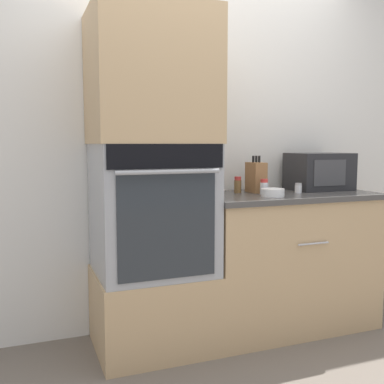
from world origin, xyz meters
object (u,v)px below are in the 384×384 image
(microwave, at_px, (319,171))
(condiment_jar_near, at_px, (298,188))
(wall_oven, at_px, (152,209))
(condiment_jar_mid, at_px, (238,185))
(condiment_jar_far, at_px, (264,187))
(knife_block, at_px, (256,177))
(bowl, at_px, (273,192))

(microwave, bearing_deg, condiment_jar_near, -153.98)
(wall_oven, bearing_deg, microwave, 4.50)
(condiment_jar_mid, bearing_deg, condiment_jar_far, -51.74)
(condiment_jar_far, bearing_deg, microwave, 13.81)
(condiment_jar_mid, relative_size, condiment_jar_far, 1.08)
(knife_block, bearing_deg, microwave, -0.44)
(microwave, height_order, knife_block, microwave)
(microwave, bearing_deg, condiment_jar_far, -166.19)
(wall_oven, distance_m, microwave, 1.29)
(bowl, height_order, condiment_jar_near, condiment_jar_near)
(condiment_jar_far, bearing_deg, condiment_jar_mid, 128.26)
(wall_oven, distance_m, knife_block, 0.78)
(condiment_jar_mid, bearing_deg, knife_block, -6.89)
(bowl, bearing_deg, condiment_jar_near, 23.93)
(microwave, height_order, bowl, microwave)
(condiment_jar_near, bearing_deg, condiment_jar_far, -179.51)
(wall_oven, xyz_separation_m, microwave, (1.27, 0.10, 0.19))
(condiment_jar_far, bearing_deg, knife_block, 84.31)
(microwave, bearing_deg, condiment_jar_mid, 178.24)
(condiment_jar_near, distance_m, condiment_jar_far, 0.26)
(bowl, bearing_deg, condiment_jar_mid, 113.01)
(bowl, height_order, condiment_jar_mid, condiment_jar_mid)
(microwave, distance_m, condiment_jar_far, 0.54)
(knife_block, relative_size, bowl, 1.73)
(knife_block, bearing_deg, condiment_jar_far, -95.69)
(wall_oven, distance_m, bowl, 0.76)
(knife_block, xyz_separation_m, bowl, (-0.02, -0.25, -0.08))
(wall_oven, height_order, knife_block, wall_oven)
(knife_block, bearing_deg, bowl, -94.01)
(microwave, height_order, condiment_jar_near, microwave)
(bowl, relative_size, condiment_jar_mid, 1.32)
(wall_oven, relative_size, condiment_jar_mid, 7.08)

